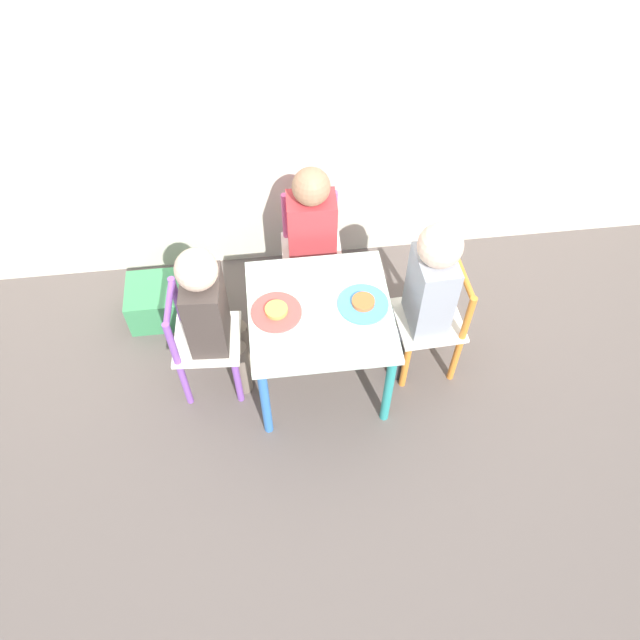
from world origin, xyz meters
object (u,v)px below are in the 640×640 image
Objects in this scene: child_right at (426,291)px; storage_bin at (166,301)px; chair_purple at (203,343)px; child_back at (312,233)px; chair_pink at (311,253)px; plate_left at (276,312)px; child_left at (211,313)px; plate_right at (363,304)px; kids_table at (320,321)px; chair_orange at (433,323)px.

child_right is 1.20m from storage_bin.
storage_bin is at bearing 30.02° from chair_purple.
child_back is (-0.39, 0.39, -0.03)m from child_right.
chair_pink is 0.71× the size of child_back.
chair_pink is 2.84× the size of plate_left.
child_left is 0.57m from plate_right.
child_left reaches higher than kids_table.
child_back reaches higher than chair_purple.
child_right is at bearing -46.93° from chair_pink.
chair_orange is 2.84× the size of plate_left.
chair_orange is 0.67× the size of child_right.
storage_bin is at bearing -173.33° from chair_pink.
chair_pink is at bearing 68.90° from plate_left.
plate_right is (0.57, -0.03, 0.00)m from child_left.
storage_bin is (-0.65, 0.41, -0.29)m from kids_table.
chair_orange is 2.81× the size of plate_right.
child_back is at bearing -132.92° from chair_orange.
plate_left is at bearing -111.67° from child_back.
child_back is 0.44m from plate_left.
chair_purple reaches higher than storage_bin.
child_right reaches higher than chair_orange.
child_left is 0.56m from child_back.
chair_purple is at bearing -63.76° from storage_bin.
plate_right is (0.63, -0.03, 0.20)m from chair_purple.
chair_pink is 2.81× the size of plate_right.
child_right is at bearing -20.38° from storage_bin.
chair_pink is at bearing -44.14° from chair_purple.
chair_orange is 0.71× the size of child_back.
child_right is 4.25× the size of plate_left.
chair_purple is 0.90m from child_right.
plate_left is (-0.18, -0.40, 0.01)m from child_back.
chair_orange is at bearing 3.97° from plate_right.
chair_purple is 0.71× the size of child_back.
storage_bin is at bearing -111.84° from chair_orange.
child_right is 2.42× the size of storage_bin.
storage_bin is at bearing 139.95° from plate_left.
storage_bin is (-0.49, 0.41, -0.37)m from plate_left.
child_left is at bearing 176.22° from kids_table.
plate_right is at bearing -26.78° from storage_bin.
chair_pink is 0.19m from child_back.
chair_pink is 0.69× the size of child_left.
chair_orange is 0.66m from plate_left.
kids_table is 0.41m from child_back.
child_left reaches higher than chair_orange.
kids_table is 0.83m from storage_bin.
child_right reaches higher than chair_pink.
child_back is 0.43m from plate_right.
storage_bin is (-0.82, 0.41, -0.37)m from plate_right.
child_back is at bearing -48.32° from chair_purple.
plate_left is at bearing -90.74° from child_right.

